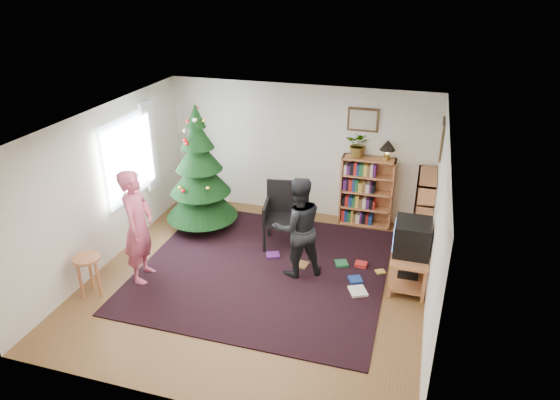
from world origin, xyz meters
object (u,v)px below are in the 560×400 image
(table_lamp, at_px, (388,147))
(crt_tv, at_px, (412,237))
(tv_stand, at_px, (409,264))
(armchair, at_px, (285,211))
(picture_right, at_px, (442,139))
(picture_back, at_px, (363,120))
(person_standing, at_px, (138,226))
(christmas_tree, at_px, (200,179))
(stool, at_px, (88,266))
(potted_plant, at_px, (359,144))
(bookshelf_back, at_px, (367,191))
(person_by_chair, at_px, (298,228))
(bookshelf_right, at_px, (423,211))

(table_lamp, bearing_deg, crt_tv, -71.54)
(tv_stand, bearing_deg, armchair, 162.74)
(crt_tv, xyz_separation_m, armchair, (-2.14, 0.66, -0.20))
(picture_right, bearing_deg, picture_back, 151.31)
(crt_tv, relative_size, table_lamp, 1.55)
(person_standing, bearing_deg, christmas_tree, -15.74)
(christmas_tree, distance_m, stool, 2.52)
(potted_plant, bearing_deg, stool, -134.37)
(bookshelf_back, bearing_deg, potted_plant, 180.00)
(picture_right, bearing_deg, potted_plant, 156.41)
(bookshelf_back, height_order, stool, bookshelf_back)
(picture_back, distance_m, person_standing, 4.21)
(tv_stand, distance_m, crt_tv, 0.47)
(picture_back, distance_m, person_by_chair, 2.48)
(person_by_chair, height_order, potted_plant, potted_plant)
(tv_stand, distance_m, potted_plant, 2.41)
(picture_back, relative_size, armchair, 0.50)
(person_by_chair, bearing_deg, bookshelf_right, -172.10)
(picture_right, relative_size, armchair, 0.54)
(person_standing, relative_size, table_lamp, 4.87)
(bookshelf_right, height_order, person_by_chair, person_by_chair)
(person_standing, bearing_deg, armchair, -56.29)
(stool, height_order, person_standing, person_standing)
(person_standing, xyz_separation_m, person_by_chair, (2.24, 0.80, -0.09))
(stool, xyz_separation_m, potted_plant, (3.32, 3.40, 1.04))
(tv_stand, bearing_deg, stool, -159.85)
(picture_back, relative_size, picture_right, 0.92)
(tv_stand, bearing_deg, picture_right, 77.87)
(potted_plant, relative_size, table_lamp, 1.30)
(stool, bearing_deg, table_lamp, 41.62)
(picture_back, xyz_separation_m, bookshelf_right, (1.19, -0.69, -1.29))
(potted_plant, xyz_separation_m, table_lamp, (0.50, 0.00, 0.01))
(picture_back, relative_size, person_by_chair, 0.34)
(picture_right, bearing_deg, crt_tv, -102.26)
(christmas_tree, relative_size, table_lamp, 6.36)
(christmas_tree, distance_m, person_standing, 1.77)
(picture_right, xyz_separation_m, armchair, (-2.39, -0.52, -1.35))
(christmas_tree, relative_size, potted_plant, 4.90)
(picture_right, relative_size, potted_plant, 1.26)
(bookshelf_back, xyz_separation_m, potted_plant, (-0.20, 0.00, 0.87))
(person_standing, bearing_deg, crt_tv, -85.09)
(crt_tv, height_order, armchair, armchair)
(picture_right, relative_size, person_by_chair, 0.37)
(picture_right, height_order, bookshelf_right, picture_right)
(crt_tv, bearing_deg, person_by_chair, -172.88)
(picture_back, xyz_separation_m, person_standing, (-2.85, -2.92, -1.06))
(christmas_tree, height_order, person_by_chair, christmas_tree)
(bookshelf_right, bearing_deg, picture_back, 60.04)
(crt_tv, bearing_deg, christmas_tree, 168.52)
(bookshelf_right, xyz_separation_m, person_standing, (-4.04, -2.23, 0.23))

